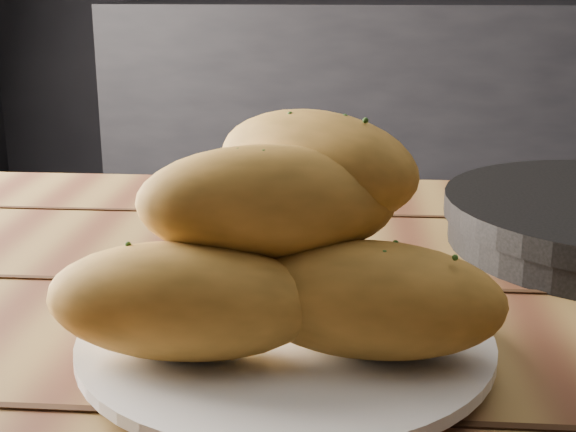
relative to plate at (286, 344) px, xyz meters
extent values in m
cube|color=black|center=(0.60, 2.43, -0.31)|extent=(2.80, 0.60, 0.90)
cube|color=olive|center=(0.06, 0.03, -0.03)|extent=(1.51, 0.92, 0.04)
cylinder|color=white|center=(0.00, 0.00, 0.00)|extent=(0.24, 0.24, 0.01)
cylinder|color=white|center=(0.00, 0.00, 0.00)|extent=(0.27, 0.27, 0.01)
ellipsoid|color=gold|center=(-0.06, -0.04, 0.04)|extent=(0.17, 0.08, 0.07)
ellipsoid|color=gold|center=(0.05, -0.03, 0.04)|extent=(0.17, 0.09, 0.07)
ellipsoid|color=gold|center=(-0.01, 0.06, 0.04)|extent=(0.08, 0.16, 0.07)
ellipsoid|color=gold|center=(-0.01, -0.01, 0.10)|extent=(0.17, 0.10, 0.07)
ellipsoid|color=gold|center=(0.02, 0.03, 0.11)|extent=(0.16, 0.15, 0.07)
camera|label=1|loc=(0.04, -0.47, 0.23)|focal=50.00mm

